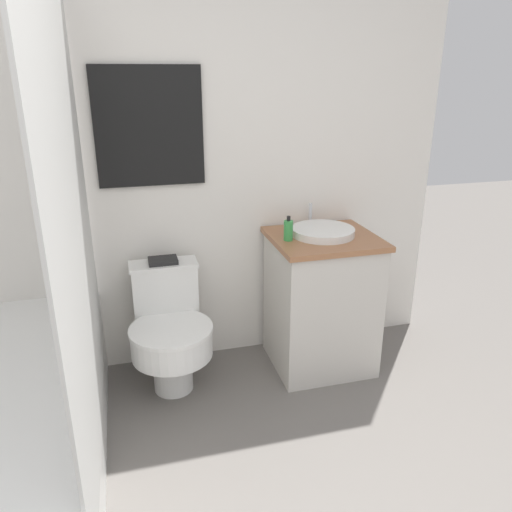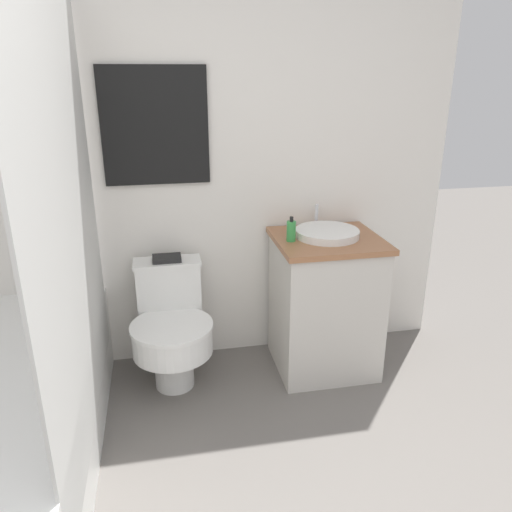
# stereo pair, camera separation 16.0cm
# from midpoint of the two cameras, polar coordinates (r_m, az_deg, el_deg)

# --- Properties ---
(wall_back) EXTENTS (3.19, 0.07, 2.50)m
(wall_back) POSITION_cam_midpoint_polar(r_m,az_deg,el_deg) (2.74, -8.26, 12.32)
(wall_back) COLOR white
(wall_back) RESTS_ON ground_plane
(shower_area) EXTENTS (0.70, 1.60, 1.98)m
(shower_area) POSITION_cam_midpoint_polar(r_m,az_deg,el_deg) (2.38, -24.20, -15.85)
(shower_area) COLOR white
(shower_area) RESTS_ON ground_plane
(toilet) EXTENTS (0.43, 0.54, 0.66)m
(toilet) POSITION_cam_midpoint_polar(r_m,az_deg,el_deg) (2.73, -7.97, -8.00)
(toilet) COLOR white
(toilet) RESTS_ON ground_plane
(vanity) EXTENTS (0.57, 0.53, 0.79)m
(vanity) POSITION_cam_midpoint_polar(r_m,az_deg,el_deg) (2.86, 9.45, -5.40)
(vanity) COLOR beige
(vanity) RESTS_ON ground_plane
(sink) EXTENTS (0.35, 0.38, 0.13)m
(sink) POSITION_cam_midpoint_polar(r_m,az_deg,el_deg) (2.73, 9.78, 2.61)
(sink) COLOR white
(sink) RESTS_ON vanity
(soap_bottle) EXTENTS (0.05, 0.05, 0.13)m
(soap_bottle) POSITION_cam_midpoint_polar(r_m,az_deg,el_deg) (2.62, 5.79, 2.86)
(soap_bottle) COLOR green
(soap_bottle) RESTS_ON vanity
(book_on_tank) EXTENTS (0.15, 0.11, 0.02)m
(book_on_tank) POSITION_cam_midpoint_polar(r_m,az_deg,el_deg) (2.73, -8.52, -0.28)
(book_on_tank) COLOR black
(book_on_tank) RESTS_ON toilet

